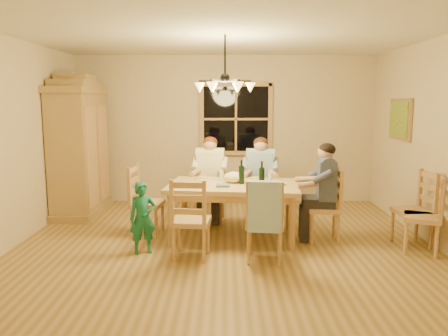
{
  "coord_description": "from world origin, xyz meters",
  "views": [
    {
      "loc": [
        0.0,
        -5.6,
        1.89
      ],
      "look_at": [
        -0.01,
        0.1,
        1.01
      ],
      "focal_mm": 35.0,
      "sensor_mm": 36.0,
      "label": 1
    }
  ],
  "objects_px": {
    "chair_end_left": "(147,214)",
    "wine_bottle_b": "(262,173)",
    "adult_slate_man": "(325,180)",
    "armoire": "(79,151)",
    "dining_table": "(234,191)",
    "child": "(143,218)",
    "wine_bottle_a": "(241,172)",
    "chair_far_left": "(210,202)",
    "adult_plaid_man": "(260,169)",
    "chair_far_right": "(260,203)",
    "chair_near_left": "(191,233)",
    "chandelier": "(225,85)",
    "chair_near_right": "(264,236)",
    "adult_woman": "(210,168)",
    "chair_spare_back": "(412,223)",
    "chair_spare_front": "(421,229)",
    "chair_end_right": "(323,219)"
  },
  "relations": [
    {
      "from": "chandelier",
      "to": "dining_table",
      "type": "bearing_deg",
      "value": 65.81
    },
    {
      "from": "chandelier",
      "to": "chair_far_left",
      "type": "distance_m",
      "value": 2.12
    },
    {
      "from": "wine_bottle_b",
      "to": "chair_spare_front",
      "type": "bearing_deg",
      "value": -14.32
    },
    {
      "from": "chandelier",
      "to": "adult_plaid_man",
      "type": "relative_size",
      "value": 0.88
    },
    {
      "from": "armoire",
      "to": "chair_far_left",
      "type": "distance_m",
      "value": 2.36
    },
    {
      "from": "chandelier",
      "to": "chair_near_right",
      "type": "xyz_separation_m",
      "value": [
        0.47,
        -0.61,
        -1.77
      ]
    },
    {
      "from": "adult_slate_man",
      "to": "wine_bottle_a",
      "type": "xyz_separation_m",
      "value": [
        -1.11,
        0.14,
        0.08
      ]
    },
    {
      "from": "adult_woman",
      "to": "child",
      "type": "xyz_separation_m",
      "value": [
        -0.79,
        -1.5,
        -0.39
      ]
    },
    {
      "from": "chair_near_right",
      "to": "chair_end_left",
      "type": "height_order",
      "value": "same"
    },
    {
      "from": "chair_far_right",
      "to": "chair_near_left",
      "type": "distance_m",
      "value": 1.84
    },
    {
      "from": "adult_woman",
      "to": "chair_near_left",
      "type": "bearing_deg",
      "value": 90.0
    },
    {
      "from": "wine_bottle_a",
      "to": "wine_bottle_b",
      "type": "relative_size",
      "value": 1.0
    },
    {
      "from": "chair_far_left",
      "to": "adult_plaid_man",
      "type": "xyz_separation_m",
      "value": [
        0.78,
        -0.08,
        0.54
      ]
    },
    {
      "from": "armoire",
      "to": "chair_spare_front",
      "type": "distance_m",
      "value": 5.3
    },
    {
      "from": "dining_table",
      "to": "wine_bottle_a",
      "type": "bearing_deg",
      "value": 3.44
    },
    {
      "from": "adult_plaid_man",
      "to": "wine_bottle_b",
      "type": "xyz_separation_m",
      "value": [
        -0.05,
        -0.9,
        0.08
      ]
    },
    {
      "from": "chair_far_right",
      "to": "chair_near_left",
      "type": "relative_size",
      "value": 1.0
    },
    {
      "from": "chair_near_left",
      "to": "chair_near_right",
      "type": "relative_size",
      "value": 1.0
    },
    {
      "from": "chair_far_right",
      "to": "chair_spare_front",
      "type": "xyz_separation_m",
      "value": [
        1.9,
        -1.39,
        0.0
      ]
    },
    {
      "from": "chair_end_right",
      "to": "chair_spare_front",
      "type": "height_order",
      "value": "same"
    },
    {
      "from": "chair_far_right",
      "to": "chair_spare_front",
      "type": "distance_m",
      "value": 2.36
    },
    {
      "from": "chair_near_right",
      "to": "adult_woman",
      "type": "bearing_deg",
      "value": 117.9
    },
    {
      "from": "chair_far_left",
      "to": "wine_bottle_b",
      "type": "distance_m",
      "value": 1.37
    },
    {
      "from": "adult_slate_man",
      "to": "chandelier",
      "type": "bearing_deg",
      "value": 101.86
    },
    {
      "from": "chair_end_left",
      "to": "wine_bottle_b",
      "type": "xyz_separation_m",
      "value": [
        1.59,
        -0.23,
        0.62
      ]
    },
    {
      "from": "chair_near_left",
      "to": "adult_woman",
      "type": "bearing_deg",
      "value": 90.0
    },
    {
      "from": "wine_bottle_b",
      "to": "adult_plaid_man",
      "type": "bearing_deg",
      "value": 86.55
    },
    {
      "from": "chandelier",
      "to": "adult_slate_man",
      "type": "xyz_separation_m",
      "value": [
        1.34,
        0.14,
        -1.24
      ]
    },
    {
      "from": "adult_woman",
      "to": "adult_plaid_man",
      "type": "relative_size",
      "value": 1.0
    },
    {
      "from": "dining_table",
      "to": "child",
      "type": "bearing_deg",
      "value": -151.3
    },
    {
      "from": "chair_spare_front",
      "to": "armoire",
      "type": "bearing_deg",
      "value": 91.37
    },
    {
      "from": "chair_near_left",
      "to": "chair_spare_front",
      "type": "bearing_deg",
      "value": 9.59
    },
    {
      "from": "wine_bottle_a",
      "to": "chair_spare_back",
      "type": "height_order",
      "value": "wine_bottle_a"
    },
    {
      "from": "dining_table",
      "to": "adult_woman",
      "type": "bearing_deg",
      "value": 111.85
    },
    {
      "from": "chair_far_left",
      "to": "chair_end_left",
      "type": "relative_size",
      "value": 1.0
    },
    {
      "from": "wine_bottle_a",
      "to": "wine_bottle_b",
      "type": "bearing_deg",
      "value": -22.48
    },
    {
      "from": "chair_far_left",
      "to": "chair_near_left",
      "type": "bearing_deg",
      "value": 90.0
    },
    {
      "from": "adult_slate_man",
      "to": "armoire",
      "type": "bearing_deg",
      "value": 74.76
    },
    {
      "from": "chair_spare_front",
      "to": "wine_bottle_b",
      "type": "bearing_deg",
      "value": 98.76
    },
    {
      "from": "chair_far_left",
      "to": "wine_bottle_b",
      "type": "height_order",
      "value": "wine_bottle_b"
    },
    {
      "from": "chandelier",
      "to": "chair_near_right",
      "type": "bearing_deg",
      "value": -52.38
    },
    {
      "from": "chair_spare_back",
      "to": "armoire",
      "type": "bearing_deg",
      "value": 66.25
    },
    {
      "from": "armoire",
      "to": "chair_far_left",
      "type": "relative_size",
      "value": 2.32
    },
    {
      "from": "chair_near_left",
      "to": "chair_spare_front",
      "type": "xyz_separation_m",
      "value": [
        2.86,
        0.18,
        0.0
      ]
    },
    {
      "from": "chair_end_right",
      "to": "adult_plaid_man",
      "type": "height_order",
      "value": "adult_plaid_man"
    },
    {
      "from": "adult_plaid_man",
      "to": "chandelier",
      "type": "bearing_deg",
      "value": 68.65
    },
    {
      "from": "chair_end_left",
      "to": "wine_bottle_a",
      "type": "xyz_separation_m",
      "value": [
        1.32,
        -0.12,
        0.62
      ]
    },
    {
      "from": "wine_bottle_b",
      "to": "chair_spare_front",
      "type": "relative_size",
      "value": 0.33
    },
    {
      "from": "chair_far_left",
      "to": "chandelier",
      "type": "bearing_deg",
      "value": 107.54
    },
    {
      "from": "chandelier",
      "to": "adult_plaid_man",
      "type": "height_order",
      "value": "chandelier"
    }
  ]
}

